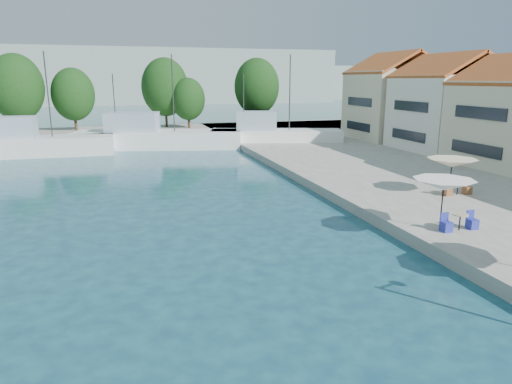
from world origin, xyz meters
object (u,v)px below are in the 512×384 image
object	(u,v)px
trawler_03	(154,138)
trawler_04	(273,136)
umbrella_cream	(452,163)
umbrella_white	(444,185)
trawler_02	(33,145)

from	to	relation	value
trawler_03	trawler_04	world-z (taller)	same
umbrella_cream	umbrella_white	bearing A→B (deg)	-132.03
umbrella_white	umbrella_cream	xyz separation A→B (m)	(4.96, 5.51, -0.22)
trawler_04	umbrella_cream	bearing A→B (deg)	-67.26
trawler_04	umbrella_white	size ratio (longest dim) A/B	5.40
trawler_03	trawler_04	distance (m)	12.95
trawler_04	umbrella_white	world-z (taller)	trawler_04
trawler_04	umbrella_cream	world-z (taller)	trawler_04
trawler_02	trawler_03	bearing A→B (deg)	11.40
trawler_03	umbrella_white	bearing A→B (deg)	-59.44
umbrella_white	umbrella_cream	world-z (taller)	umbrella_white
trawler_04	umbrella_white	bearing A→B (deg)	-77.22
trawler_02	umbrella_white	distance (m)	38.43
trawler_02	trawler_03	xyz separation A→B (m)	(11.59, 2.11, -0.00)
trawler_03	trawler_04	bearing A→B (deg)	3.33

